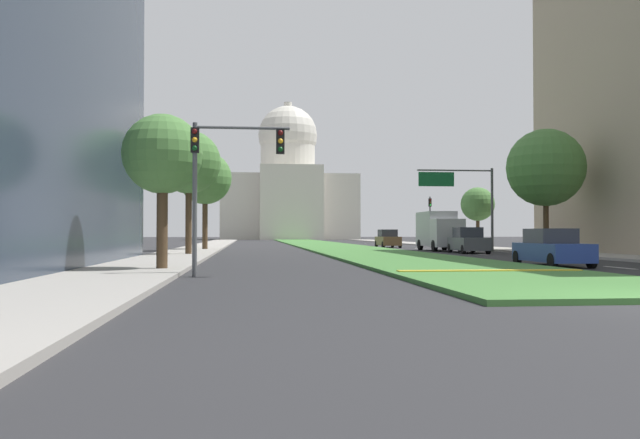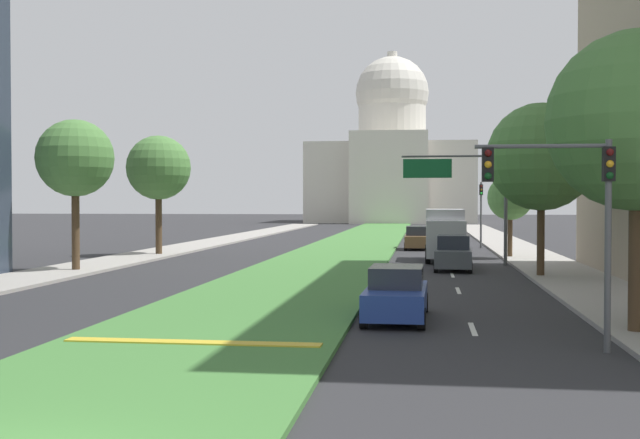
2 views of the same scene
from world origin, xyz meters
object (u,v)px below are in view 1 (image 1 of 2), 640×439
Objects in this scene: capitol_building at (288,191)px; sedan_lead_stopped at (552,248)px; sedan_distant at (388,239)px; box_truck_delivery at (439,230)px; traffic_light_near_left at (220,164)px; overhead_guide_sign at (464,191)px; street_tree_left_near at (162,156)px; sedan_midblock at (468,241)px; traffic_light_far_right at (430,215)px; street_tree_right_mid at (546,168)px; street_tree_left_far at (205,178)px; street_tree_right_far at (478,204)px; street_tree_left_mid at (189,163)px.

capitol_building is 6.45× the size of sedan_lead_stopped.
sedan_distant is 0.66× the size of box_truck_delivery.
traffic_light_near_left is (-9.36, -121.62, -6.74)m from capitol_building.
street_tree_left_near is (-19.74, -24.22, -0.29)m from overhead_guide_sign.
sedan_distant is (16.84, 38.67, -3.55)m from street_tree_left_near.
sedan_lead_stopped is at bearing -97.57° from sedan_midblock.
sedan_distant is at bearing -153.01° from traffic_light_far_right.
box_truck_delivery is at bearing -102.81° from traffic_light_far_right.
traffic_light_near_left is at bearing -118.70° from box_truck_delivery.
street_tree_left_near is at bearing -95.58° from capitol_building.
overhead_guide_sign is 8.10m from street_tree_right_mid.
sedan_midblock is at bearing -23.44° from street_tree_left_far.
sedan_midblock is at bearing -103.24° from overhead_guide_sign.
capitol_building reaches higher than street_tree_left_near.
traffic_light_far_right is (19.57, 43.89, -0.48)m from traffic_light_near_left.
street_tree_right_mid is 26.43m from street_tree_left_far.
sedan_lead_stopped is at bearing -94.93° from box_truck_delivery.
traffic_light_near_left is at bearing -123.02° from overhead_guide_sign.
traffic_light_far_right is at bearing 82.99° from overhead_guide_sign.
overhead_guide_sign is 22.12m from sedan_lead_stopped.
box_truck_delivery reaches higher than sedan_distant.
capitol_building reaches higher than street_tree_right_far.
traffic_light_near_left is at bearing -122.36° from street_tree_right_far.
street_tree_left_mid is at bearing 140.23° from sedan_lead_stopped.
sedan_midblock is (19.34, -8.39, -5.06)m from street_tree_left_far.
street_tree_left_far is (-23.32, 12.44, 0.11)m from street_tree_right_mid.
sedan_lead_stopped is at bearing -114.30° from street_tree_right_mid.
overhead_guide_sign is at bearing -70.60° from box_truck_delivery.
street_tree_left_near is at bearing -127.46° from street_tree_right_far.
capitol_building is at bearing 97.20° from street_tree_right_far.
sedan_lead_stopped is (-6.33, -27.17, -3.13)m from street_tree_right_far.
traffic_light_far_right is at bearing 81.96° from sedan_midblock.
traffic_light_near_left is 3.55m from street_tree_left_near.
street_tree_right_far is at bearing 1.35° from street_tree_left_far.
traffic_light_far_right reaches higher than sedan_distant.
overhead_guide_sign is at bearing 50.82° from street_tree_left_near.
street_tree_left_mid is (-12.19, -102.02, -4.64)m from capitol_building.
street_tree_right_far is (1.04, -11.36, 0.60)m from traffic_light_far_right.
box_truck_delivery is at bearing -85.61° from capitol_building.
street_tree_left_near is 28.52m from street_tree_right_mid.
capitol_building is 92.36m from box_truck_delivery.
street_tree_left_far reaches higher than overhead_guide_sign.
box_truck_delivery is at bearing 55.63° from street_tree_left_near.
overhead_guide_sign is at bearing -119.06° from street_tree_right_far.
sedan_midblock is (-2.87, -20.29, -2.45)m from traffic_light_far_right.
sedan_lead_stopped is (16.92, -26.62, -5.14)m from street_tree_left_far.
traffic_light_near_left reaches higher than sedan_lead_stopped.
box_truck_delivery is at bearing 61.30° from traffic_light_near_left.
box_truck_delivery is (7.04, -91.66, -8.86)m from capitol_building.
street_tree_left_far is 1.50× the size of street_tree_right_far.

